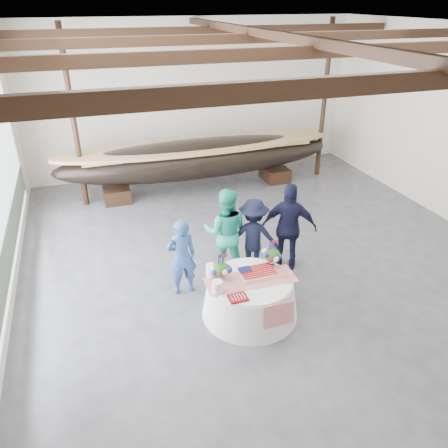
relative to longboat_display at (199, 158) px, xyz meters
name	(u,v)px	position (x,y,z in m)	size (l,w,h in m)	color
floor	(272,264)	(0.32, -4.33, -0.94)	(10.00, 12.00, 0.01)	#3D3D42
wall_back	(193,98)	(0.32, 1.67, 1.31)	(10.00, 0.02, 4.50)	silver
ceiling	(286,29)	(0.32, -4.33, 3.56)	(10.00, 12.00, 0.01)	white
pavilion_structure	(266,56)	(0.32, -3.57, 3.06)	(9.80, 11.76, 4.50)	black
longboat_display	(199,158)	(0.00, 0.00, 0.00)	(7.89, 1.58, 1.48)	black
banquet_table	(250,297)	(-0.72, -5.68, -0.59)	(1.67, 1.67, 0.72)	white
tabletop_items	(245,267)	(-0.75, -5.50, -0.08)	(1.56, 1.02, 0.40)	red
guest_woman_blue	(182,257)	(-1.66, -4.65, -0.19)	(0.55, 0.36, 1.51)	#294986
guest_woman_teal	(226,232)	(-0.67, -4.25, -0.05)	(0.87, 0.68, 1.79)	#20A785
guest_man_left	(253,236)	(-0.16, -4.41, -0.16)	(1.01, 0.58, 1.57)	black
guest_man_right	(289,227)	(0.56, -4.53, -0.02)	(1.08, 0.45, 1.84)	black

